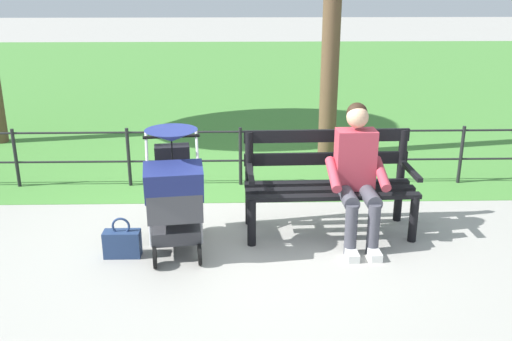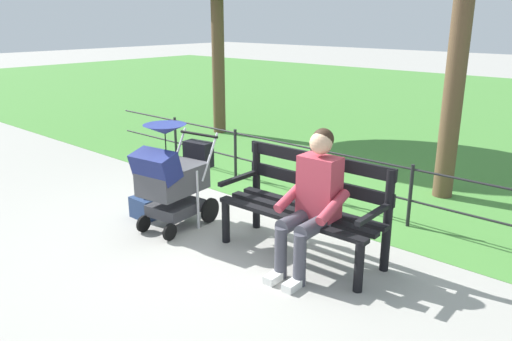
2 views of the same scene
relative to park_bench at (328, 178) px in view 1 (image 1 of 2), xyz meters
name	(u,v)px [view 1 (image 1 of 2)]	position (x,y,z in m)	size (l,w,h in m)	color
ground_plane	(241,234)	(0.84, 0.12, -0.53)	(60.00, 60.00, 0.00)	#9E9B93
grass_lawn	(241,78)	(0.84, -8.68, -0.52)	(40.00, 16.00, 0.01)	#478438
park_bench	(328,178)	(0.00, 0.00, 0.00)	(1.62, 0.65, 0.96)	black
person_on_bench	(357,171)	(-0.22, 0.22, 0.15)	(0.54, 0.74, 1.28)	#42424C
stroller	(174,190)	(1.42, 0.45, 0.07)	(0.61, 0.94, 1.15)	black
handbag	(122,243)	(1.88, 0.53, -0.40)	(0.32, 0.14, 0.37)	navy
park_fence	(264,151)	(0.56, -1.26, -0.10)	(7.84, 0.04, 0.70)	black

